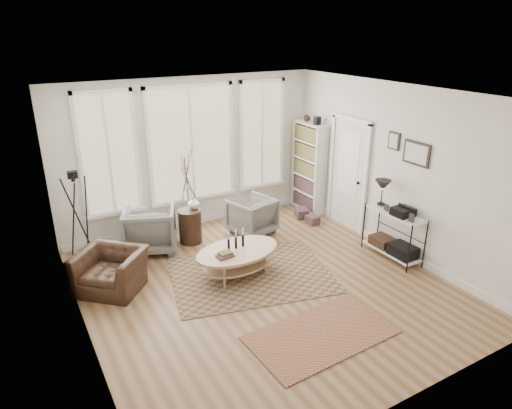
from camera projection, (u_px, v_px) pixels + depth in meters
room at (265, 198)px, 6.57m from camera, size 5.50×5.54×2.90m
bay_window at (192, 146)px, 8.67m from camera, size 4.14×0.12×2.24m
door at (348, 172)px, 8.77m from camera, size 0.09×1.06×2.22m
bookcase at (309, 167)px, 9.64m from camera, size 0.31×0.85×2.06m
low_shelf at (393, 230)px, 7.74m from camera, size 0.38×1.08×1.30m
wall_art at (410, 150)px, 7.35m from camera, size 0.04×0.88×0.44m
rug_main at (251, 274)px, 7.37m from camera, size 2.88×2.42×0.01m
rug_runner at (321, 334)px, 5.92m from camera, size 1.92×1.12×0.01m
coffee_table at (237, 255)px, 7.24m from camera, size 1.49×1.02×0.65m
armchair_left at (150, 228)px, 8.06m from camera, size 1.14×1.16×0.82m
armchair_right at (252, 216)px, 8.73m from camera, size 0.92×0.94×0.70m
side_table at (189, 199)px, 8.17m from camera, size 0.42×0.42×1.76m
vase at (194, 203)px, 8.30m from camera, size 0.26×0.26×0.22m
accent_chair at (110, 271)px, 6.86m from camera, size 1.26×1.25×0.62m
tripod_camera at (80, 221)px, 7.55m from camera, size 0.56×0.56×1.59m
book_stack_near at (302, 213)px, 9.51m from camera, size 0.32×0.36×0.20m
book_stack_far at (312, 220)px, 9.22m from camera, size 0.21×0.27×0.17m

